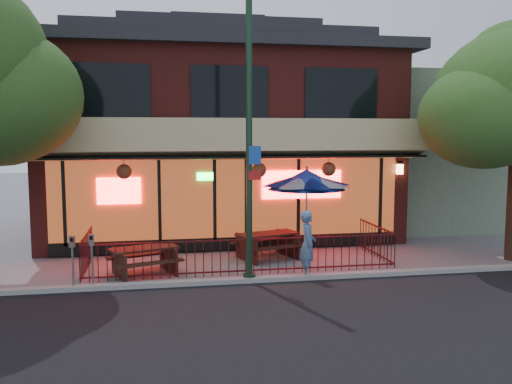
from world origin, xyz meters
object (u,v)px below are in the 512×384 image
(picnic_table_left, at_px, (144,257))
(pedestrian, at_px, (308,244))
(picnic_table_right, at_px, (267,242))
(parking_meter_far, at_px, (72,254))
(parking_meter_near, at_px, (92,252))
(street_light, at_px, (249,157))
(patio_umbrella, at_px, (307,179))

(picnic_table_left, xyz_separation_m, pedestrian, (4.17, -1.05, 0.39))
(picnic_table_right, height_order, parking_meter_far, parking_meter_far)
(pedestrian, relative_size, parking_meter_far, 1.33)
(parking_meter_near, bearing_deg, parking_meter_far, -169.55)
(picnic_table_right, bearing_deg, picnic_table_left, -161.01)
(parking_meter_far, bearing_deg, street_light, 1.04)
(parking_meter_far, bearing_deg, picnic_table_right, 24.85)
(street_light, height_order, parking_meter_near, street_light)
(pedestrian, distance_m, parking_meter_near, 5.37)
(picnic_table_right, xyz_separation_m, patio_umbrella, (1.32, 0.47, 1.81))
(picnic_table_left, bearing_deg, pedestrian, -14.15)
(street_light, distance_m, parking_meter_near, 4.44)
(picnic_table_right, bearing_deg, patio_umbrella, 19.64)
(street_light, distance_m, picnic_table_left, 3.90)
(street_light, relative_size, pedestrian, 3.97)
(parking_meter_far, bearing_deg, pedestrian, 1.29)
(street_light, bearing_deg, patio_umbrella, 51.10)
(patio_umbrella, relative_size, parking_meter_near, 2.03)
(street_light, distance_m, patio_umbrella, 3.70)
(patio_umbrella, distance_m, parking_meter_near, 6.85)
(pedestrian, bearing_deg, picnic_table_left, 86.81)
(patio_umbrella, bearing_deg, parking_meter_near, -155.30)
(picnic_table_left, relative_size, parking_meter_far, 1.57)
(street_light, xyz_separation_m, parking_meter_near, (-3.83, 0.00, -2.24))
(patio_umbrella, xyz_separation_m, pedestrian, (-0.72, -2.75, -1.44))
(picnic_table_left, height_order, patio_umbrella, patio_umbrella)
(street_light, height_order, pedestrian, street_light)
(pedestrian, bearing_deg, patio_umbrella, -3.78)
(picnic_table_left, xyz_separation_m, parking_meter_far, (-1.63, -1.18, 0.41))
(patio_umbrella, bearing_deg, picnic_table_left, -160.83)
(picnic_table_left, bearing_deg, parking_meter_near, -137.45)
(parking_meter_near, distance_m, parking_meter_far, 0.44)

